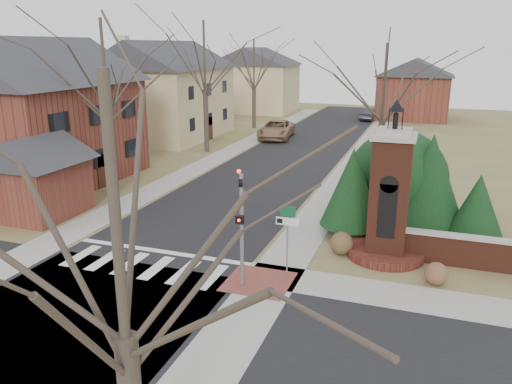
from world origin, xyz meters
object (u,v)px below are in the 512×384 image
at_px(sign_post, 287,227).
at_px(distant_car, 370,114).
at_px(brick_gate_monument, 389,207).
at_px(traffic_signal_pole, 241,219).
at_px(pickup_truck, 276,129).

bearing_deg(sign_post, distant_car, 92.93).
distance_m(brick_gate_monument, distant_car, 40.27).
height_order(brick_gate_monument, distant_car, brick_gate_monument).
bearing_deg(brick_gate_monument, sign_post, -138.58).
xyz_separation_m(sign_post, brick_gate_monument, (3.41, 3.01, 0.22)).
distance_m(traffic_signal_pole, sign_post, 2.02).
relative_size(brick_gate_monument, pickup_truck, 1.07).
bearing_deg(traffic_signal_pole, pickup_truck, 104.78).
bearing_deg(traffic_signal_pole, brick_gate_monument, 43.24).
bearing_deg(sign_post, pickup_truck, 107.95).
bearing_deg(sign_post, brick_gate_monument, 41.42).
bearing_deg(traffic_signal_pole, sign_post, 47.57).
bearing_deg(traffic_signal_pole, distant_car, 91.16).
relative_size(traffic_signal_pole, brick_gate_monument, 0.69).
distance_m(traffic_signal_pole, pickup_truck, 30.23).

